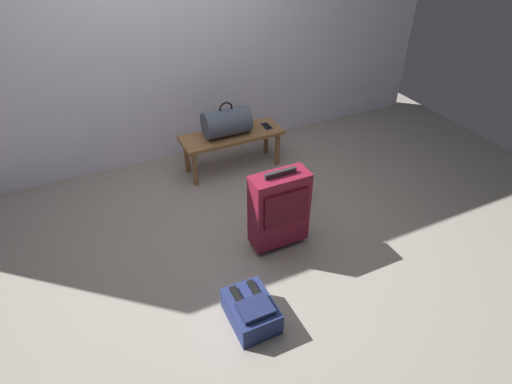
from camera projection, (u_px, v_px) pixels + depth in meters
The scene contains 8 objects.
ground_plane at pixel (233, 243), 3.40m from camera, with size 6.60×6.60×0.00m, color gray.
back_wall at pixel (159, 16), 3.74m from camera, with size 6.00×0.10×2.80m, color silver.
bench at pixel (232, 139), 4.12m from camera, with size 1.00×0.36×0.39m.
duffel_bag_slate at pixel (227, 122), 3.99m from camera, with size 0.44×0.26×0.34m.
cell_phone at pixel (267, 126), 4.20m from camera, with size 0.07×0.14×0.01m.
suitcase_upright_burgundy at pixel (279, 208), 3.18m from camera, with size 0.44×0.22×0.70m.
backpack_navy at pixel (251, 310), 2.73m from camera, with size 0.28×0.38×0.21m.
backpack_maroon at pixel (285, 186), 3.88m from camera, with size 0.28×0.38×0.21m.
Camera 1 is at (-0.91, -2.35, 2.32)m, focal length 29.42 mm.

